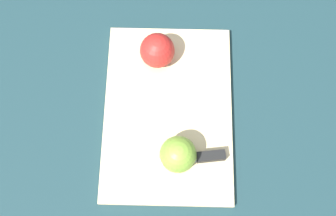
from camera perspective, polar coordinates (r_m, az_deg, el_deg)
ground_plane at (r=0.91m, az=0.00°, el=-0.73°), size 4.00×4.00×0.00m
cutting_board at (r=0.90m, az=0.00°, el=-0.56°), size 0.46×0.34×0.02m
apple_half_left at (r=0.91m, az=-1.56°, el=8.32°), size 0.08×0.08×0.08m
apple_half_right at (r=0.83m, az=1.48°, el=-6.76°), size 0.08×0.08×0.08m
knife at (r=0.86m, az=5.67°, el=-7.06°), size 0.02×0.15×0.02m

